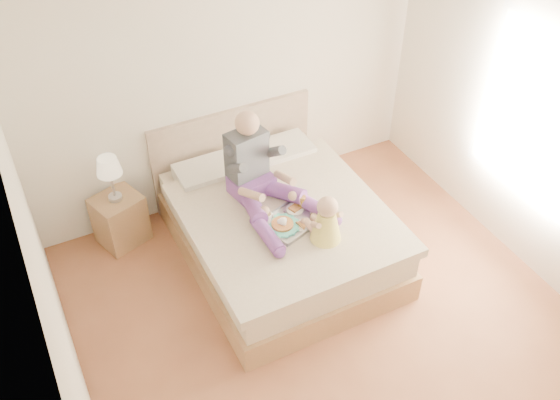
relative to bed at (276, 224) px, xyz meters
name	(u,v)px	position (x,y,z in m)	size (l,w,h in m)	color
room	(356,190)	(0.08, -1.08, 1.19)	(4.02, 4.22, 2.71)	brown
bed	(276,224)	(0.00, 0.00, 0.00)	(1.70, 2.18, 1.00)	olive
nightstand	(120,219)	(-1.27, 0.80, -0.06)	(0.52, 0.49, 0.51)	olive
lamp	(109,168)	(-1.27, 0.79, 0.56)	(0.23, 0.23, 0.47)	#B0B1B7
adult	(259,177)	(-0.12, 0.09, 0.55)	(0.74, 1.10, 0.87)	#653482
tray	(290,219)	(-0.01, -0.30, 0.32)	(0.58, 0.51, 0.14)	#B0B1B7
baby	(326,222)	(0.15, -0.61, 0.47)	(0.29, 0.39, 0.44)	#E1CF47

